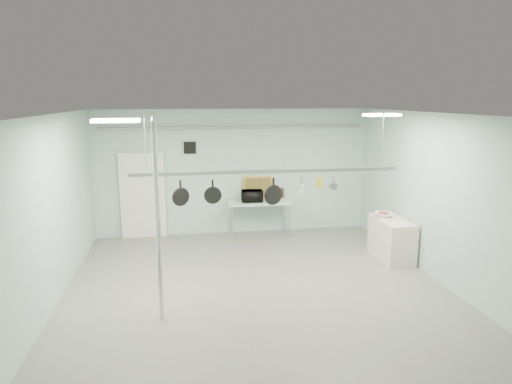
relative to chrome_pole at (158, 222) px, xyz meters
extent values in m
plane|color=gray|center=(1.70, 0.60, -1.60)|extent=(8.00, 8.00, 0.00)
cube|color=silver|center=(1.70, 0.60, 1.59)|extent=(7.00, 8.00, 0.02)
cube|color=#9EBDB5|center=(1.70, 4.59, 0.00)|extent=(7.00, 0.02, 3.20)
cube|color=#9EBDB5|center=(5.19, 0.60, 0.00)|extent=(0.02, 8.00, 3.20)
cube|color=silver|center=(-0.60, 4.54, -0.55)|extent=(1.10, 0.10, 2.20)
cube|color=black|center=(0.60, 4.57, 0.65)|extent=(0.30, 0.04, 0.30)
cylinder|color=gray|center=(1.70, 4.50, 1.15)|extent=(6.60, 0.07, 0.07)
cylinder|color=silver|center=(0.00, 0.00, 0.00)|extent=(0.08, 0.08, 3.20)
cube|color=silver|center=(2.30, 4.20, -0.72)|extent=(1.60, 0.70, 0.05)
cylinder|color=#B7B7BC|center=(1.58, 3.92, -1.17)|extent=(0.04, 0.04, 0.86)
cylinder|color=#B7B7BC|center=(1.58, 4.48, -1.17)|extent=(0.04, 0.04, 0.86)
cylinder|color=#B7B7BC|center=(3.02, 3.92, -1.17)|extent=(0.04, 0.04, 0.86)
cylinder|color=#B7B7BC|center=(3.02, 4.48, -1.17)|extent=(0.04, 0.04, 0.86)
cube|color=beige|center=(4.85, 2.00, -1.15)|extent=(0.60, 1.20, 0.90)
cube|color=#B7B7BC|center=(1.90, 0.90, 0.60)|extent=(4.80, 0.06, 0.06)
cylinder|color=#B7B7BC|center=(-0.20, 0.90, 1.10)|extent=(0.02, 0.02, 0.94)
cylinder|color=#B7B7BC|center=(4.00, 0.90, 1.10)|extent=(0.02, 0.02, 0.94)
cube|color=white|center=(-0.50, -0.20, 1.56)|extent=(0.65, 0.30, 0.05)
cube|color=white|center=(4.10, 1.20, 1.56)|extent=(0.65, 0.30, 0.05)
imported|color=black|center=(2.11, 4.17, -0.55)|extent=(0.53, 0.37, 0.29)
cylinder|color=silver|center=(2.51, 4.07, -0.60)|extent=(0.17, 0.17, 0.18)
cube|color=gold|center=(2.32, 4.50, -0.41)|extent=(0.78, 0.14, 0.58)
cube|color=#341A12|center=(2.85, 4.50, -0.57)|extent=(0.31, 0.11, 0.25)
imported|color=white|center=(4.75, 2.25, -0.65)|extent=(0.44, 0.44, 0.09)
camera|label=1|loc=(0.40, -6.90, 1.88)|focal=32.00mm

